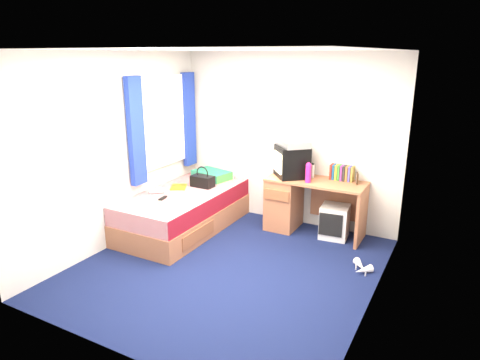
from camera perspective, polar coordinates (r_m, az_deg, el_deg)
The scene contains 20 objects.
ground at distance 5.03m, azimuth -1.67°, elevation -11.53°, with size 3.40×3.40×0.00m, color #0C1438.
room_shell at distance 4.53m, azimuth -1.82°, elevation 4.88°, with size 3.40×3.40×3.40m.
bed at distance 6.01m, azimuth -7.43°, elevation -4.06°, with size 1.01×2.00×0.54m.
pillow at distance 6.49m, azimuth -3.79°, elevation 0.70°, with size 0.55×0.35×0.12m, color teal.
desk at distance 5.96m, azimuth 7.50°, elevation -2.83°, with size 1.30×0.55×0.75m.
storage_cube at distance 5.84m, azimuth 12.49°, elevation -5.43°, with size 0.35×0.35×0.44m, color silver.
crt_tv at distance 5.83m, azimuth 6.90°, elevation 2.46°, with size 0.57×0.58×0.42m.
vcr at distance 5.77m, azimuth 7.03°, elevation 4.93°, with size 0.47×0.33×0.09m, color #ABACAE.
book_row at distance 5.81m, azimuth 13.45°, elevation 0.94°, with size 0.31×0.13×0.20m.
picture_frame at distance 5.71m, azimuth 15.37°, elevation 0.21°, with size 0.02×0.12×0.14m, color black.
pink_water_bottle at distance 5.62m, azimuth 9.08°, elevation 0.84°, with size 0.07×0.07×0.23m, color #EC2187.
aerosol_can at distance 5.85m, azimuth 9.64°, elevation 1.17°, with size 0.05×0.05×0.18m, color silver.
handbag at distance 6.10m, azimuth -5.02°, elevation -0.10°, with size 0.33×0.19×0.30m.
towel at distance 5.51m, azimuth -6.57°, elevation -2.44°, with size 0.27×0.23×0.09m, color silver.
magazine at distance 6.12m, azimuth -8.19°, elevation -0.92°, with size 0.21×0.28×0.01m, color #C1CA16.
water_bottle at distance 5.91m, azimuth -11.04°, elevation -1.44°, with size 0.07×0.07×0.20m, color silver.
colour_swatch_fan at distance 5.48m, azimuth -10.43°, elevation -3.14°, with size 0.22×0.06×0.01m, color gold.
remote_control at distance 5.68m, azimuth -10.25°, elevation -2.39°, with size 0.05×0.16×0.02m, color black.
window_assembly at distance 6.14m, azimuth -10.15°, elevation 7.38°, with size 0.11×1.42×1.40m.
white_heels at distance 5.12m, azimuth 15.92°, elevation -11.18°, with size 0.26×0.33×0.09m.
Camera 1 is at (2.25, -3.83, 2.36)m, focal length 32.00 mm.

